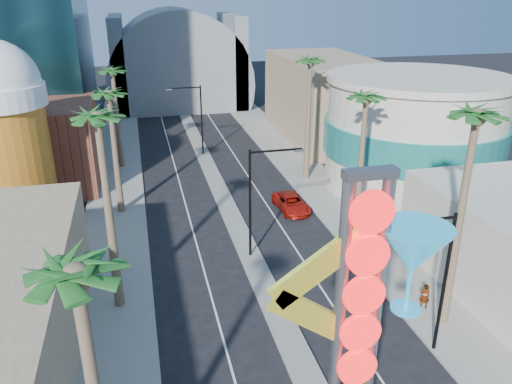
% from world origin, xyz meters
% --- Properties ---
extents(sidewalk_west, '(5.00, 100.00, 0.15)m').
position_xyz_m(sidewalk_west, '(-9.50, 35.00, 0.07)').
color(sidewalk_west, gray).
rests_on(sidewalk_west, ground).
extents(sidewalk_east, '(5.00, 100.00, 0.15)m').
position_xyz_m(sidewalk_east, '(9.50, 35.00, 0.07)').
color(sidewalk_east, gray).
rests_on(sidewalk_east, ground).
extents(median, '(1.60, 84.00, 0.15)m').
position_xyz_m(median, '(0.00, 38.00, 0.07)').
color(median, gray).
rests_on(median, ground).
extents(brick_filler_west, '(10.00, 10.00, 8.00)m').
position_xyz_m(brick_filler_west, '(-16.00, 38.00, 4.00)').
color(brick_filler_west, brown).
rests_on(brick_filler_west, ground).
extents(filler_east, '(10.00, 20.00, 10.00)m').
position_xyz_m(filler_east, '(16.00, 48.00, 5.00)').
color(filler_east, '#8D765B').
rests_on(filler_east, ground).
extents(beer_mug, '(7.00, 7.00, 14.50)m').
position_xyz_m(beer_mug, '(-17.00, 30.00, 7.84)').
color(beer_mug, '#B55318').
rests_on(beer_mug, ground).
extents(turquoise_building, '(16.60, 16.60, 10.60)m').
position_xyz_m(turquoise_building, '(18.00, 30.00, 5.25)').
color(turquoise_building, beige).
rests_on(turquoise_building, ground).
extents(canopy, '(22.00, 16.00, 22.00)m').
position_xyz_m(canopy, '(0.00, 72.00, 4.31)').
color(canopy, slate).
rests_on(canopy, ground).
extents(neon_sign, '(6.53, 2.60, 12.55)m').
position_xyz_m(neon_sign, '(0.82, 2.96, 7.31)').
color(neon_sign, gray).
rests_on(neon_sign, ground).
extents(streetlight_0, '(3.79, 0.25, 8.00)m').
position_xyz_m(streetlight_0, '(0.55, 20.00, 4.88)').
color(streetlight_0, black).
rests_on(streetlight_0, ground).
extents(streetlight_1, '(3.79, 0.25, 8.00)m').
position_xyz_m(streetlight_1, '(-0.55, 44.00, 4.88)').
color(streetlight_1, black).
rests_on(streetlight_1, ground).
extents(streetlight_2, '(3.45, 0.25, 8.00)m').
position_xyz_m(streetlight_2, '(6.72, 8.00, 4.83)').
color(streetlight_2, black).
rests_on(streetlight_2, ground).
extents(palm_0, '(2.40, 2.40, 11.70)m').
position_xyz_m(palm_0, '(-9.00, 2.00, 9.93)').
color(palm_0, brown).
rests_on(palm_0, ground).
extents(palm_1, '(2.40, 2.40, 12.70)m').
position_xyz_m(palm_1, '(-9.00, 16.00, 10.82)').
color(palm_1, brown).
rests_on(palm_1, ground).
extents(palm_2, '(2.40, 2.40, 11.20)m').
position_xyz_m(palm_2, '(-9.00, 30.00, 9.48)').
color(palm_2, brown).
rests_on(palm_2, ground).
extents(palm_3, '(2.40, 2.40, 11.20)m').
position_xyz_m(palm_3, '(-9.00, 42.00, 9.48)').
color(palm_3, brown).
rests_on(palm_3, ground).
extents(palm_5, '(2.40, 2.40, 13.20)m').
position_xyz_m(palm_5, '(9.00, 10.00, 11.27)').
color(palm_5, brown).
rests_on(palm_5, ground).
extents(palm_6, '(2.40, 2.40, 11.70)m').
position_xyz_m(palm_6, '(9.00, 22.00, 9.93)').
color(palm_6, brown).
rests_on(palm_6, ground).
extents(palm_7, '(2.40, 2.40, 12.70)m').
position_xyz_m(palm_7, '(9.00, 34.00, 10.82)').
color(palm_7, brown).
rests_on(palm_7, ground).
extents(red_pickup, '(2.52, 4.90, 1.32)m').
position_xyz_m(red_pickup, '(5.24, 27.00, 0.66)').
color(red_pickup, '#B8180E').
rests_on(red_pickup, ground).
extents(pedestrian_a, '(0.69, 0.56, 1.64)m').
position_xyz_m(pedestrian_a, '(8.57, 11.34, 0.97)').
color(pedestrian_a, gray).
rests_on(pedestrian_a, sidewalk_east).
extents(pedestrian_b, '(1.18, 1.07, 1.98)m').
position_xyz_m(pedestrian_b, '(10.36, 19.56, 1.14)').
color(pedestrian_b, gray).
rests_on(pedestrian_b, sidewalk_east).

